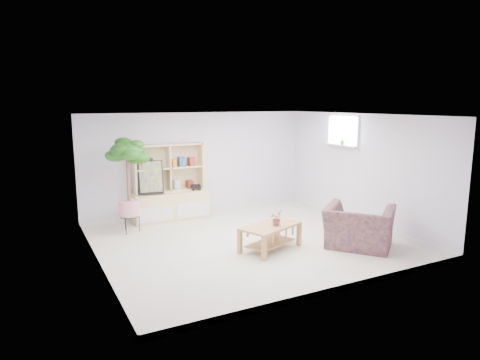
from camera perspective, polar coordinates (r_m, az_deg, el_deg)
name	(u,v)px	position (r m, az deg, el deg)	size (l,w,h in m)	color
floor	(249,242)	(8.24, 1.16, -8.30)	(5.50, 5.00, 0.01)	beige
ceiling	(249,115)	(7.81, 1.23, 8.63)	(5.50, 5.00, 0.01)	silver
walls	(249,180)	(7.94, 1.19, -0.06)	(5.51, 5.01, 2.40)	silver
baseboard	(249,240)	(8.22, 1.16, -7.97)	(5.50, 5.00, 0.10)	silver
window	(343,131)	(9.89, 13.62, 6.38)	(0.10, 0.98, 0.68)	#C7E3FF
window_sill	(341,145)	(9.88, 13.27, 4.52)	(0.14, 1.00, 0.04)	silver
storage_unit	(171,182)	(9.73, -9.25, -0.33)	(1.71, 0.58, 1.71)	beige
poster	(151,178)	(9.50, -11.83, 0.31)	(0.54, 0.12, 0.75)	yellow
toy_truck	(196,187)	(9.87, -5.92, -0.91)	(0.29, 0.20, 0.15)	black
coffee_table	(270,237)	(7.80, 4.05, -7.62)	(1.12, 0.61, 0.46)	#AE8042
table_plant	(276,218)	(7.69, 4.84, -5.08)	(0.24, 0.21, 0.27)	#235423
floor_tree	(128,186)	(8.90, -14.66, -0.77)	(0.71, 0.71, 1.94)	#195312
armchair	(359,224)	(8.13, 15.59, -5.71)	(1.18, 1.03, 0.87)	#171639
sill_plant	(343,140)	(9.81, 13.57, 5.26)	(0.12, 0.10, 0.23)	#195312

